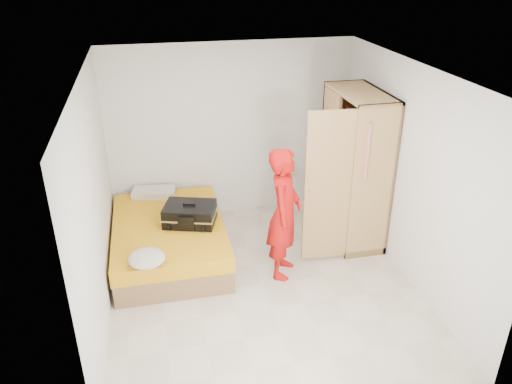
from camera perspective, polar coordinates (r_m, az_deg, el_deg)
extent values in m
plane|color=beige|center=(6.24, 0.67, -10.53)|extent=(4.00, 4.00, 0.00)
plane|color=white|center=(5.14, 0.82, 13.46)|extent=(4.00, 4.00, 0.00)
cube|color=white|center=(7.38, -2.83, 6.88)|extent=(3.60, 0.02, 2.60)
cube|color=white|center=(3.93, 7.54, -12.16)|extent=(3.60, 0.02, 2.60)
cube|color=white|center=(5.48, -17.91, -1.50)|extent=(0.02, 4.00, 2.60)
cube|color=white|center=(6.20, 17.18, 1.84)|extent=(0.02, 4.00, 2.60)
cube|color=olive|center=(6.79, -9.79, -6.09)|extent=(1.40, 2.00, 0.30)
cube|color=yellow|center=(6.66, -9.95, -4.27)|extent=(1.42, 2.02, 0.20)
cube|color=tan|center=(7.01, 13.26, 2.92)|extent=(0.04, 1.20, 2.10)
cube|color=tan|center=(6.42, 13.21, 0.74)|extent=(0.58, 0.04, 2.10)
cube|color=tan|center=(7.39, 9.49, 4.49)|extent=(0.58, 0.04, 2.10)
cube|color=tan|center=(6.57, 12.00, 11.03)|extent=(0.58, 1.20, 0.04)
cube|color=#A88048|center=(7.34, 10.56, -4.44)|extent=(0.58, 1.20, 0.10)
cube|color=tan|center=(7.05, 8.27, 3.52)|extent=(0.04, 0.59, 2.00)
cube|color=tan|center=(6.23, 8.18, 0.41)|extent=(0.59, 0.08, 2.00)
cylinder|color=#B2B2B7|center=(6.61, 11.88, 9.69)|extent=(0.02, 1.10, 0.02)
imported|color=red|center=(6.03, 3.25, -2.49)|extent=(0.62, 0.72, 1.68)
cube|color=black|center=(6.52, -7.56, -2.50)|extent=(0.75, 0.63, 0.26)
cube|color=black|center=(6.45, -7.64, -1.38)|extent=(0.17, 0.09, 0.03)
ellipsoid|color=beige|center=(5.80, -12.37, -7.40)|extent=(0.41, 0.41, 0.16)
cube|color=beige|center=(7.34, -11.60, -0.05)|extent=(0.65, 0.41, 0.11)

